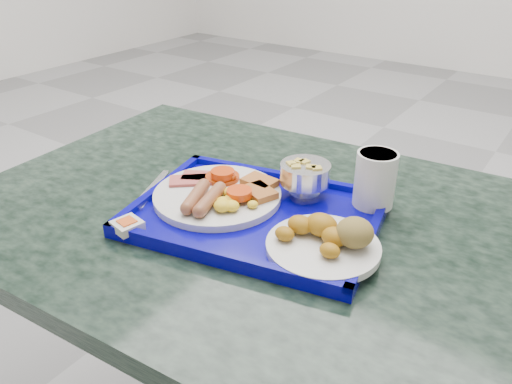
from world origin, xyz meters
TOP-DOWN VIEW (x-y plane):
  - floor at (0.00, 0.00)m, footprint 6.00×6.00m
  - table at (0.63, -0.93)m, footprint 1.16×0.82m
  - tray at (0.62, -0.96)m, footprint 0.46×0.37m
  - main_plate at (0.54, -0.96)m, footprint 0.23×0.23m
  - bread_plate at (0.77, -0.99)m, footprint 0.17×0.17m
  - fruit_bowl at (0.65, -0.86)m, footprint 0.09×0.09m
  - juice_cup at (0.77, -0.82)m, footprint 0.07×0.07m
  - spoon at (0.45, -0.94)m, footprint 0.10×0.18m
  - knife at (0.41, -1.01)m, footprint 0.07×0.15m
  - jam_packet at (0.48, -1.13)m, footprint 0.05×0.05m

SIDE VIEW (x-z plane):
  - floor at x=0.00m, z-range 0.00..0.00m
  - table at x=0.63m, z-range 0.17..0.86m
  - tray at x=0.62m, z-range 0.69..0.71m
  - knife at x=0.41m, z-range 0.70..0.71m
  - spoon at x=0.45m, z-range 0.70..0.72m
  - jam_packet at x=0.48m, z-range 0.70..0.72m
  - main_plate at x=0.54m, z-range 0.70..0.73m
  - bread_plate at x=0.77m, z-range 0.69..0.75m
  - fruit_bowl at x=0.65m, z-range 0.71..0.78m
  - juice_cup at x=0.77m, z-range 0.71..0.81m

